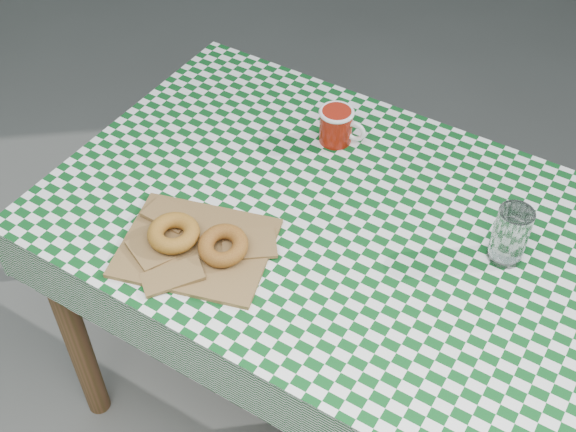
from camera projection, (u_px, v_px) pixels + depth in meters
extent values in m
plane|color=#585752|center=(245.00, 416.00, 2.04)|extent=(60.00, 60.00, 0.00)
cube|color=brown|center=(328.00, 324.00, 1.80)|extent=(1.27, 0.94, 0.75)
cube|color=#0A4617|center=(335.00, 217.00, 1.53)|extent=(1.30, 0.96, 0.01)
cube|color=olive|center=(196.00, 247.00, 1.46)|extent=(0.32, 0.27, 0.02)
torus|color=#A16321|center=(174.00, 233.00, 1.45)|extent=(0.13, 0.13, 0.03)
torus|color=#8C5F1C|center=(223.00, 246.00, 1.43)|extent=(0.11, 0.11, 0.03)
cylinder|color=silver|center=(510.00, 235.00, 1.41)|extent=(0.07, 0.07, 0.12)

